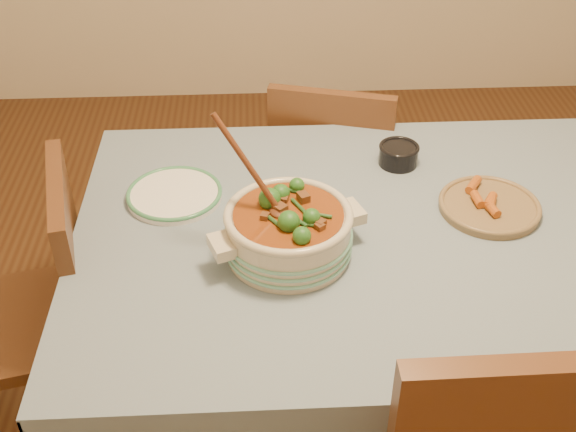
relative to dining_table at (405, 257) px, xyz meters
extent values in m
plane|color=#442413|center=(0.00, 0.00, -0.66)|extent=(4.50, 4.50, 0.00)
cube|color=brown|center=(0.00, 0.00, 0.06)|extent=(1.60, 1.00, 0.05)
cube|color=slate|center=(0.00, 0.00, 0.09)|extent=(1.68, 1.08, 0.01)
cylinder|color=brown|center=(-0.73, 0.43, -0.31)|extent=(0.07, 0.07, 0.70)
cylinder|color=beige|center=(-0.31, -0.08, 0.15)|extent=(0.38, 0.38, 0.12)
torus|color=beige|center=(-0.31, -0.08, 0.21)|extent=(0.30, 0.30, 0.02)
cube|color=beige|center=(-0.15, -0.02, 0.17)|extent=(0.07, 0.09, 0.03)
cube|color=beige|center=(-0.46, -0.14, 0.17)|extent=(0.07, 0.09, 0.03)
cylinder|color=maroon|center=(-0.31, -0.08, 0.20)|extent=(0.26, 0.26, 0.02)
cylinder|color=white|center=(-0.60, 0.17, 0.10)|extent=(0.33, 0.33, 0.02)
torus|color=#3F8A5D|center=(-0.60, 0.17, 0.11)|extent=(0.25, 0.25, 0.01)
cylinder|color=black|center=(0.03, 0.31, 0.12)|extent=(0.14, 0.14, 0.06)
torus|color=black|center=(0.03, 0.31, 0.15)|extent=(0.11, 0.11, 0.01)
cylinder|color=black|center=(0.03, 0.31, 0.14)|extent=(0.09, 0.09, 0.01)
cylinder|color=olive|center=(0.22, 0.07, 0.10)|extent=(0.27, 0.27, 0.02)
torus|color=olive|center=(0.22, 0.07, 0.11)|extent=(0.26, 0.26, 0.01)
cube|color=brown|center=(-0.09, 0.74, -0.24)|extent=(0.49, 0.49, 0.04)
cube|color=brown|center=(-0.14, 0.56, -0.02)|extent=(0.40, 0.14, 0.43)
cylinder|color=brown|center=(0.12, 0.86, -0.45)|extent=(0.04, 0.04, 0.43)
cylinder|color=brown|center=(-0.21, 0.95, -0.45)|extent=(0.04, 0.04, 0.43)
cylinder|color=brown|center=(0.03, 0.53, -0.45)|extent=(0.04, 0.04, 0.43)
cylinder|color=brown|center=(-0.30, 0.62, -0.45)|extent=(0.04, 0.04, 0.43)
cube|color=brown|center=(-1.05, 0.03, -0.22)|extent=(0.50, 0.50, 0.04)
cube|color=brown|center=(-0.87, 0.07, 0.00)|extent=(0.13, 0.41, 0.44)
cylinder|color=brown|center=(-0.92, 0.24, -0.44)|extent=(0.04, 0.04, 0.44)
cylinder|color=brown|center=(-0.84, -0.11, -0.44)|extent=(0.04, 0.04, 0.44)
camera|label=1|loc=(-0.38, -1.42, 1.20)|focal=45.00mm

